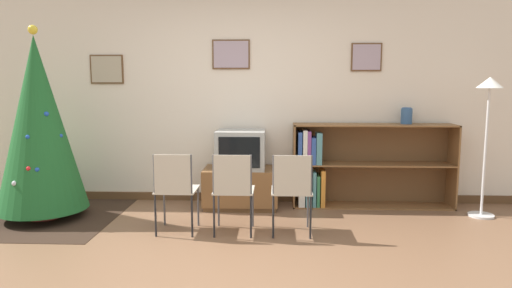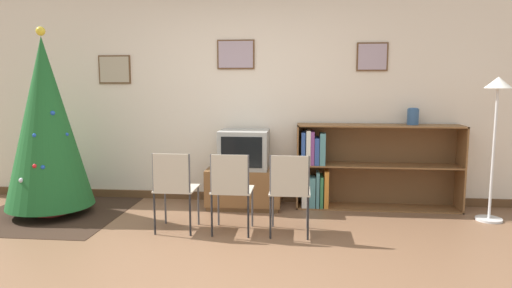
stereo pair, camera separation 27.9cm
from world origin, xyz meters
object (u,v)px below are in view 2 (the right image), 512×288
(folding_chair_right, at_px, (290,189))
(bookshelf, at_px, (351,167))
(television, at_px, (244,149))
(christmas_tree, at_px, (46,123))
(vase, at_px, (413,116))
(standing_lamp, at_px, (496,111))
(tv_console, at_px, (244,187))
(folding_chair_left, at_px, (174,187))
(folding_chair_center, at_px, (231,188))

(folding_chair_right, height_order, bookshelf, bookshelf)
(folding_chair_right, relative_size, bookshelf, 0.43)
(television, distance_m, bookshelf, 1.30)
(christmas_tree, height_order, vase, christmas_tree)
(standing_lamp, bearing_deg, christmas_tree, -176.91)
(vase, bearing_deg, tv_console, -175.63)
(folding_chair_right, height_order, vase, vase)
(folding_chair_right, relative_size, vase, 4.15)
(christmas_tree, bearing_deg, standing_lamp, 3.09)
(tv_console, distance_m, standing_lamp, 2.92)
(folding_chair_left, height_order, standing_lamp, standing_lamp)
(christmas_tree, distance_m, vase, 4.21)
(tv_console, relative_size, folding_chair_center, 1.08)
(folding_chair_center, bearing_deg, folding_chair_right, 0.00)
(folding_chair_left, height_order, bookshelf, bookshelf)
(vase, bearing_deg, bookshelf, -176.92)
(folding_chair_left, bearing_deg, tv_console, 60.55)
(bookshelf, bearing_deg, tv_console, -174.91)
(folding_chair_right, bearing_deg, vase, 39.74)
(christmas_tree, height_order, tv_console, christmas_tree)
(tv_console, height_order, folding_chair_right, folding_chair_right)
(tv_console, xyz_separation_m, standing_lamp, (2.75, -0.28, 0.96))
(standing_lamp, bearing_deg, television, 174.17)
(folding_chair_right, bearing_deg, tv_console, 119.45)
(folding_chair_left, xyz_separation_m, standing_lamp, (3.32, 0.74, 0.73))
(tv_console, bearing_deg, folding_chair_right, -60.55)
(standing_lamp, bearing_deg, folding_chair_left, -167.48)
(tv_console, height_order, standing_lamp, standing_lamp)
(folding_chair_right, bearing_deg, standing_lamp, 18.79)
(folding_chair_center, height_order, folding_chair_right, same)
(folding_chair_center, bearing_deg, tv_console, 90.00)
(folding_chair_center, bearing_deg, standing_lamp, 15.04)
(folding_chair_left, distance_m, standing_lamp, 3.48)
(christmas_tree, relative_size, standing_lamp, 1.34)
(christmas_tree, xyz_separation_m, vase, (4.15, 0.70, 0.06))
(folding_chair_left, bearing_deg, television, 60.49)
(christmas_tree, height_order, folding_chair_left, christmas_tree)
(vase, xyz_separation_m, standing_lamp, (0.76, -0.43, 0.09))
(tv_console, height_order, television, television)
(television, xyz_separation_m, vase, (1.99, 0.15, 0.40))
(folding_chair_left, distance_m, folding_chair_right, 1.15)
(folding_chair_left, bearing_deg, bookshelf, 31.50)
(bookshelf, xyz_separation_m, standing_lamp, (1.47, -0.40, 0.71))
(television, height_order, standing_lamp, standing_lamp)
(standing_lamp, bearing_deg, vase, 150.18)
(tv_console, distance_m, vase, 2.17)
(christmas_tree, relative_size, vase, 10.64)
(folding_chair_left, distance_m, bookshelf, 2.17)
(tv_console, xyz_separation_m, television, (0.00, -0.00, 0.47))
(folding_chair_left, height_order, folding_chair_center, same)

